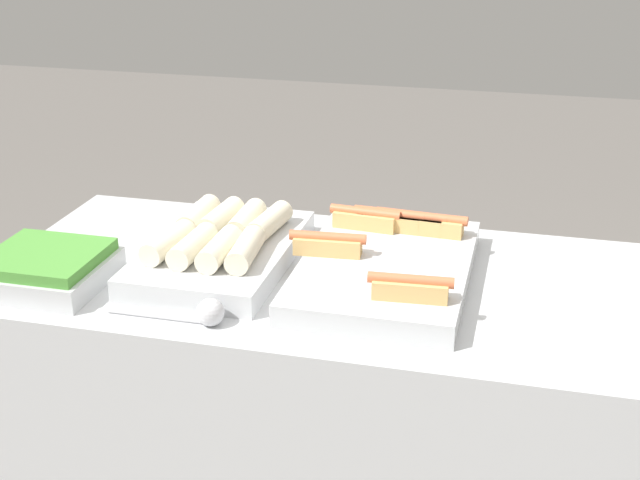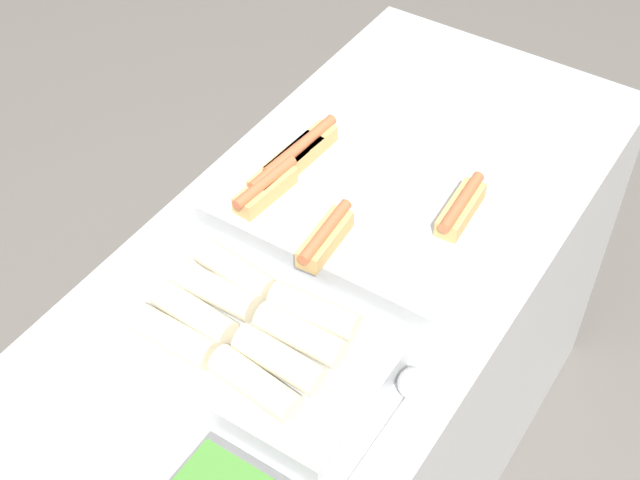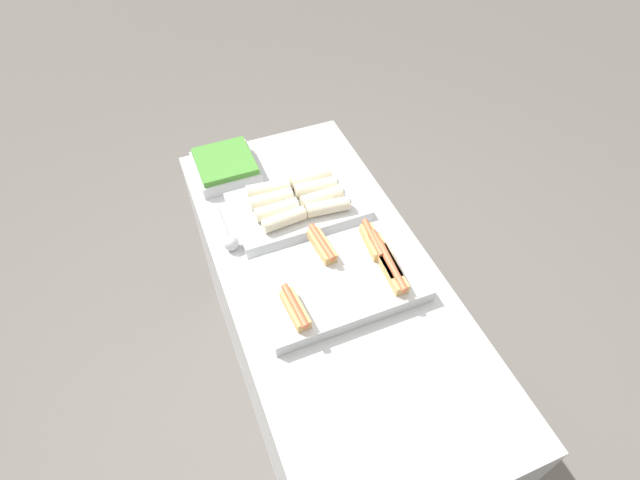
# 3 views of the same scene
# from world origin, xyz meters

# --- Properties ---
(ground_plane) EXTENTS (12.00, 12.00, 0.00)m
(ground_plane) POSITION_xyz_m (0.00, 0.00, 0.00)
(ground_plane) COLOR slate
(counter) EXTENTS (1.57, 0.70, 0.94)m
(counter) POSITION_xyz_m (0.00, 0.00, 0.47)
(counter) COLOR silver
(counter) RESTS_ON ground_plane
(tray_hotdogs) EXTENTS (0.38, 0.53, 0.10)m
(tray_hotdogs) POSITION_xyz_m (0.06, 0.01, 0.97)
(tray_hotdogs) COLOR silver
(tray_hotdogs) RESTS_ON counter
(tray_wraps) EXTENTS (0.30, 0.48, 0.10)m
(tray_wraps) POSITION_xyz_m (-0.30, 0.00, 0.98)
(tray_wraps) COLOR silver
(tray_wraps) RESTS_ON counter
(tray_side_front) EXTENTS (0.25, 0.24, 0.07)m
(tray_side_front) POSITION_xyz_m (-0.62, -0.19, 0.97)
(tray_side_front) COLOR silver
(tray_side_front) RESTS_ON counter
(serving_spoon_near) EXTENTS (0.24, 0.05, 0.05)m
(serving_spoon_near) POSITION_xyz_m (-0.24, -0.28, 0.96)
(serving_spoon_near) COLOR silver
(serving_spoon_near) RESTS_ON counter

